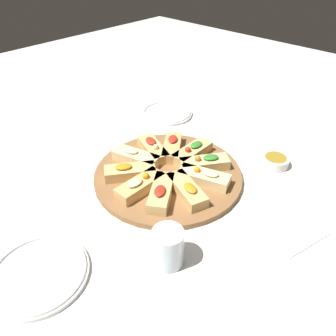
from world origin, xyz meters
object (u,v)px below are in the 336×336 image
(dipping_bowl, at_px, (275,161))
(water_glass, at_px, (168,247))
(plate_left, at_px, (39,273))
(napkin_stack, at_px, (291,229))
(plate_right, at_px, (167,113))
(serving_board, at_px, (168,175))

(dipping_bowl, bearing_deg, water_glass, -179.22)
(plate_left, height_order, napkin_stack, plate_left)
(plate_left, distance_m, water_glass, 0.28)
(plate_right, bearing_deg, water_glass, -136.50)
(napkin_stack, bearing_deg, dipping_bowl, 36.91)
(serving_board, relative_size, plate_right, 2.19)
(serving_board, distance_m, water_glass, 0.30)
(plate_left, distance_m, napkin_stack, 0.59)
(plate_left, distance_m, plate_right, 0.78)
(plate_right, bearing_deg, napkin_stack, -110.21)
(serving_board, distance_m, plate_left, 0.44)
(plate_left, height_order, water_glass, water_glass)
(serving_board, xyz_separation_m, plate_left, (-0.43, -0.03, -0.00))
(plate_left, relative_size, plate_right, 1.07)
(serving_board, xyz_separation_m, plate_right, (0.29, 0.27, -0.00))
(serving_board, height_order, plate_right, serving_board)
(plate_left, bearing_deg, water_glass, -39.02)
(water_glass, height_order, dipping_bowl, water_glass)
(plate_left, xyz_separation_m, plate_right, (0.72, 0.31, 0.00))
(water_glass, relative_size, dipping_bowl, 1.10)
(plate_right, xyz_separation_m, water_glass, (-0.51, -0.48, 0.04))
(plate_right, height_order, napkin_stack, plate_right)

